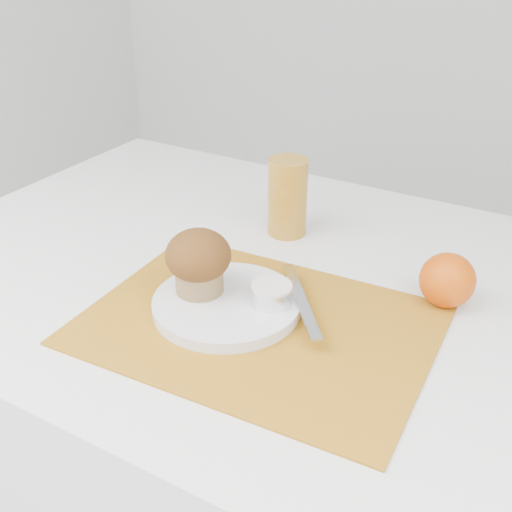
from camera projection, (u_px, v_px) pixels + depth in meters
The scene contains 11 objects.
table at pixel (273, 454), 1.16m from camera, with size 1.20×0.80×0.75m, color white.
placemat at pixel (258, 325), 0.86m from camera, with size 0.46×0.33×0.00m, color #AE7018.
plate at pixel (227, 304), 0.88m from camera, with size 0.20×0.20×0.02m, color silver.
ramekin at pixel (272, 295), 0.87m from camera, with size 0.06×0.06×0.02m, color silver.
cream at pixel (272, 287), 0.86m from camera, with size 0.06×0.06×0.01m, color white.
raspberry_near at pixel (261, 284), 0.90m from camera, with size 0.02×0.02×0.02m, color #630402.
raspberry_far at pixel (267, 295), 0.87m from camera, with size 0.02×0.02×0.02m, color #5B0213.
butter_knife at pixel (301, 300), 0.87m from camera, with size 0.19×0.02×0.00m, color silver.
orange at pixel (447, 280), 0.89m from camera, with size 0.08×0.08×0.08m, color #DD5307.
juice_glass at pixel (287, 197), 1.07m from camera, with size 0.07×0.07×0.13m, color #BA7F22.
muffin at pixel (198, 260), 0.88m from camera, with size 0.09×0.09×0.09m.
Camera 1 is at (0.40, -0.69, 1.25)m, focal length 45.00 mm.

